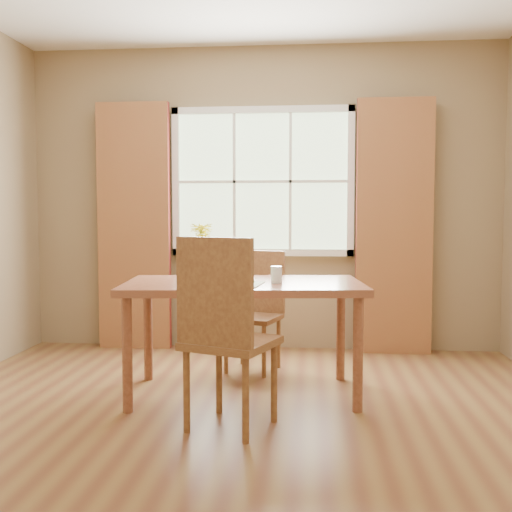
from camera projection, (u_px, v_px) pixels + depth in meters
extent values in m
cube|color=brown|center=(237.00, 419.00, 3.58)|extent=(4.20, 3.80, 0.02)
cube|color=#877151|center=(263.00, 199.00, 5.38)|extent=(4.20, 0.02, 2.70)
cube|color=#877151|center=(146.00, 162.00, 1.58)|extent=(4.20, 0.02, 2.70)
cube|color=#A2BE8F|center=(262.00, 182.00, 5.34)|extent=(1.50, 0.02, 1.20)
cube|color=white|center=(262.00, 110.00, 5.27)|extent=(1.62, 0.04, 0.06)
cube|color=white|center=(262.00, 252.00, 5.35)|extent=(1.62, 0.04, 0.06)
cube|color=white|center=(176.00, 182.00, 5.38)|extent=(0.06, 0.04, 1.32)
cube|color=white|center=(351.00, 181.00, 5.24)|extent=(0.06, 0.04, 1.32)
cube|color=white|center=(262.00, 182.00, 5.31)|extent=(1.50, 0.03, 0.02)
cube|color=maroon|center=(134.00, 227.00, 5.37)|extent=(0.65, 0.08, 2.20)
cube|color=maroon|center=(394.00, 227.00, 5.16)|extent=(0.65, 0.08, 2.20)
cube|color=brown|center=(244.00, 285.00, 3.98)|extent=(1.64, 1.03, 0.05)
cylinder|color=brown|center=(127.00, 355.00, 3.64)|extent=(0.06, 0.06, 0.71)
cylinder|color=brown|center=(358.00, 354.00, 3.65)|extent=(0.06, 0.06, 0.71)
cylinder|color=brown|center=(148.00, 332.00, 4.36)|extent=(0.06, 0.06, 0.71)
cylinder|color=brown|center=(341.00, 331.00, 4.37)|extent=(0.06, 0.06, 0.71)
cube|color=brown|center=(231.00, 343.00, 3.38)|extent=(0.58, 0.58, 0.04)
cube|color=brown|center=(213.00, 292.00, 3.17)|extent=(0.44, 0.19, 0.58)
cylinder|color=brown|center=(187.00, 391.00, 3.31)|extent=(0.04, 0.04, 0.46)
cylinder|color=brown|center=(246.00, 400.00, 3.15)|extent=(0.04, 0.04, 0.46)
cylinder|color=brown|center=(219.00, 375.00, 3.64)|extent=(0.04, 0.04, 0.46)
cylinder|color=brown|center=(274.00, 383.00, 3.48)|extent=(0.04, 0.04, 0.46)
cube|color=brown|center=(253.00, 318.00, 4.62)|extent=(0.48, 0.48, 0.04)
cube|color=brown|center=(261.00, 282.00, 4.76)|extent=(0.38, 0.14, 0.49)
cylinder|color=brown|center=(226.00, 348.00, 4.55)|extent=(0.03, 0.03, 0.39)
cylinder|color=brown|center=(264.00, 351.00, 4.43)|extent=(0.03, 0.03, 0.39)
cylinder|color=brown|center=(242.00, 340.00, 4.83)|extent=(0.03, 0.03, 0.39)
cylinder|color=brown|center=(278.00, 343.00, 4.71)|extent=(0.03, 0.03, 0.39)
cube|color=beige|center=(226.00, 284.00, 3.83)|extent=(0.48, 0.38, 0.01)
cube|color=#5ABC2F|center=(229.00, 282.00, 3.84)|extent=(0.34, 0.34, 0.01)
ellipsoid|color=gold|center=(226.00, 278.00, 3.82)|extent=(0.22, 0.21, 0.05)
ellipsoid|color=#4C8C2D|center=(234.00, 276.00, 3.79)|extent=(0.10, 0.07, 0.01)
cylinder|color=red|center=(225.00, 272.00, 3.82)|extent=(0.10, 0.10, 0.01)
cylinder|color=red|center=(231.00, 270.00, 3.83)|extent=(0.09, 0.09, 0.01)
ellipsoid|color=gold|center=(227.00, 265.00, 3.82)|extent=(0.22, 0.21, 0.06)
cylinder|color=silver|center=(276.00, 275.00, 3.90)|extent=(0.07, 0.07, 0.11)
cylinder|color=silver|center=(276.00, 276.00, 3.90)|extent=(0.06, 0.06, 0.09)
cylinder|color=silver|center=(201.00, 265.00, 4.15)|extent=(0.08, 0.08, 0.19)
cylinder|color=silver|center=(202.00, 272.00, 4.15)|extent=(0.06, 0.06, 0.09)
cylinder|color=#3D7028|center=(201.00, 253.00, 4.14)|extent=(0.01, 0.01, 0.36)
cylinder|color=#3D7028|center=(203.00, 258.00, 4.13)|extent=(0.01, 0.01, 0.29)
cylinder|color=#3D7028|center=(200.00, 261.00, 4.16)|extent=(0.01, 0.01, 0.25)
cylinder|color=#3D7028|center=(203.00, 256.00, 4.15)|extent=(0.01, 0.01, 0.32)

